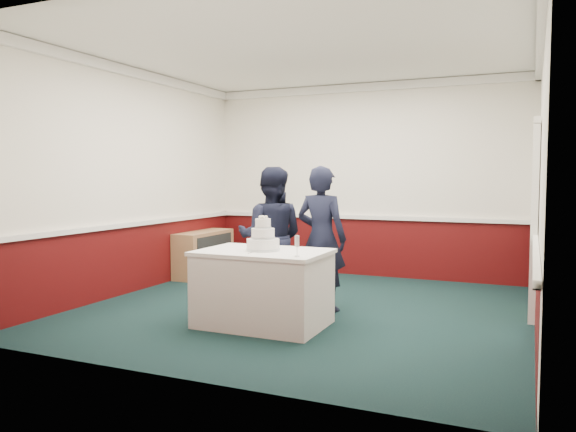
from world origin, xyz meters
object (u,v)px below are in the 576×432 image
at_px(cake_knife, 252,252).
at_px(person_man, 271,238).
at_px(champagne_flute, 297,242).
at_px(wedding_cake, 263,240).
at_px(cake_table, 263,287).
at_px(sideboard, 204,254).
at_px(person_woman, 321,238).

bearing_deg(cake_knife, person_man, 95.12).
relative_size(champagne_flute, person_man, 0.12).
bearing_deg(wedding_cake, cake_table, -90.00).
height_order(cake_table, champagne_flute, champagne_flute).
distance_m(cake_table, person_man, 0.93).
relative_size(sideboard, person_man, 0.72).
relative_size(wedding_cake, cake_knife, 1.65).
distance_m(cake_table, cake_knife, 0.44).
bearing_deg(cake_knife, champagne_flute, -17.59).
height_order(sideboard, cake_table, cake_table).
relative_size(wedding_cake, champagne_flute, 1.78).
relative_size(wedding_cake, person_woman, 0.22).
distance_m(wedding_cake, cake_knife, 0.23).
bearing_deg(cake_knife, wedding_cake, 72.46).
xyz_separation_m(wedding_cake, champagne_flute, (0.50, -0.28, 0.03)).
height_order(wedding_cake, cake_knife, wedding_cake).
relative_size(sideboard, wedding_cake, 3.30).
bearing_deg(cake_knife, cake_table, 72.46).
distance_m(cake_knife, person_woman, 1.13).
height_order(person_man, person_woman, person_woman).
bearing_deg(cake_table, person_woman, 69.77).
xyz_separation_m(sideboard, wedding_cake, (2.15, -2.28, 0.55)).
distance_m(wedding_cake, person_woman, 0.94).
height_order(sideboard, champagne_flute, champagne_flute).
relative_size(cake_table, cake_knife, 6.00).
bearing_deg(person_man, wedding_cake, 93.68).
bearing_deg(champagne_flute, person_woman, 98.68).
bearing_deg(person_man, sideboard, -54.68).
distance_m(sideboard, champagne_flute, 3.73).
distance_m(champagne_flute, person_man, 1.31).
relative_size(cake_knife, person_man, 0.13).
bearing_deg(wedding_cake, person_woman, 69.77).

